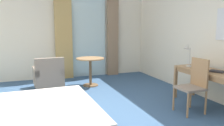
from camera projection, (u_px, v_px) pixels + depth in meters
ground at (102, 123)px, 3.73m from camera, size 5.67×7.63×0.10m
wall_back at (66, 32)px, 6.80m from camera, size 5.27×0.12×2.80m
balcony_glass_door at (88, 37)px, 6.98m from camera, size 1.11×0.02×2.46m
curtain_panel_left at (64, 34)px, 6.60m from camera, size 0.50×0.10×2.68m
curtain_panel_right at (113, 34)px, 7.13m from camera, size 0.36×0.10×2.68m
writing_desk at (210, 75)px, 4.26m from camera, size 0.55×1.54×0.72m
desk_chair at (194, 83)px, 4.03m from camera, size 0.45×0.44×0.98m
desk_lamp at (188, 50)px, 4.62m from camera, size 0.23×0.14×0.50m
closed_book at (217, 71)px, 4.13m from camera, size 0.29×0.32×0.02m
armchair_by_window at (48, 76)px, 5.58m from camera, size 0.73×0.79×0.82m
round_cafe_table at (90, 65)px, 5.87m from camera, size 0.73×0.73×0.74m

